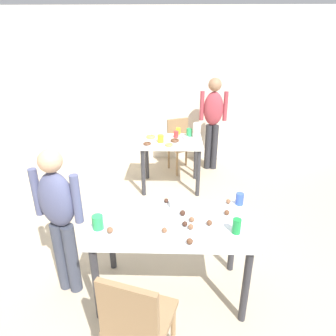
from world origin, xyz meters
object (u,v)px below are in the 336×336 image
(chair_near_table, at_px, (136,320))
(pitcher_far, at_px, (197,130))
(dining_table_far, at_px, (171,149))
(person_girl_near, at_px, (59,213))
(mixing_bowl, at_px, (182,204))
(chair_far_table, at_px, (180,142))
(dining_table_near, at_px, (171,232))
(person_adult_far, at_px, (213,116))
(soda_can, at_px, (237,226))

(chair_near_table, bearing_deg, pitcher_far, 79.43)
(dining_table_far, height_order, pitcher_far, pitcher_far)
(chair_near_table, distance_m, person_girl_near, 1.07)
(mixing_bowl, xyz_separation_m, pitcher_far, (0.25, 2.00, 0.08))
(chair_far_table, relative_size, mixing_bowl, 4.08)
(chair_near_table, bearing_deg, dining_table_far, 86.45)
(dining_table_near, xyz_separation_m, pitcher_far, (0.34, 2.23, 0.21))
(chair_near_table, xyz_separation_m, chair_far_table, (0.32, 3.50, 0.00))
(person_girl_near, height_order, person_adult_far, person_adult_far)
(mixing_bowl, bearing_deg, person_adult_far, 77.84)
(soda_can, height_order, pitcher_far, pitcher_far)
(dining_table_far, relative_size, pitcher_far, 4.09)
(person_girl_near, bearing_deg, person_adult_far, 60.69)
(dining_table_near, height_order, pitcher_far, pitcher_far)
(soda_can, bearing_deg, dining_table_near, 164.15)
(soda_can, bearing_deg, mixing_bowl, 137.77)
(chair_near_table, distance_m, person_adult_far, 3.66)
(dining_table_near, height_order, mixing_bowl, mixing_bowl)
(person_adult_far, bearing_deg, soda_can, -92.77)
(dining_table_near, xyz_separation_m, person_girl_near, (-0.92, 0.01, 0.16))
(dining_table_far, relative_size, chair_far_table, 1.04)
(soda_can, relative_size, pitcher_far, 0.55)
(soda_can, bearing_deg, person_adult_far, 87.23)
(dining_table_near, relative_size, person_girl_near, 0.94)
(chair_far_table, relative_size, soda_can, 7.13)
(mixing_bowl, bearing_deg, dining_table_far, 93.86)
(soda_can, xyz_separation_m, pitcher_far, (-0.16, 2.37, 0.05))
(mixing_bowl, relative_size, pitcher_far, 0.97)
(chair_near_table, relative_size, person_adult_far, 0.56)
(chair_far_table, xyz_separation_m, person_adult_far, (0.53, 0.02, 0.43))
(chair_near_table, bearing_deg, person_girl_near, 134.12)
(chair_far_table, xyz_separation_m, soda_can, (0.39, -2.92, 0.31))
(dining_table_far, xyz_separation_m, soda_can, (0.54, -2.23, 0.19))
(dining_table_far, bearing_deg, person_girl_near, -113.19)
(person_adult_far, bearing_deg, dining_table_far, -133.37)
(dining_table_near, xyz_separation_m, soda_can, (0.50, -0.14, 0.16))
(dining_table_near, relative_size, soda_can, 10.57)
(dining_table_near, xyz_separation_m, mixing_bowl, (0.09, 0.23, 0.13))
(dining_table_far, bearing_deg, pitcher_far, 21.08)
(dining_table_near, bearing_deg, soda_can, -15.85)
(person_girl_near, xyz_separation_m, person_adult_far, (1.57, 2.79, 0.12))
(person_adult_far, height_order, mixing_bowl, person_adult_far)
(dining_table_near, bearing_deg, pitcher_far, 81.31)
(chair_near_table, xyz_separation_m, soda_can, (0.71, 0.58, 0.31))
(dining_table_far, distance_m, chair_near_table, 2.82)
(dining_table_near, height_order, person_adult_far, person_adult_far)
(chair_near_table, height_order, pitcher_far, pitcher_far)
(chair_near_table, height_order, person_girl_near, person_girl_near)
(soda_can, distance_m, pitcher_far, 2.38)
(chair_far_table, xyz_separation_m, mixing_bowl, (-0.02, -2.55, 0.28))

